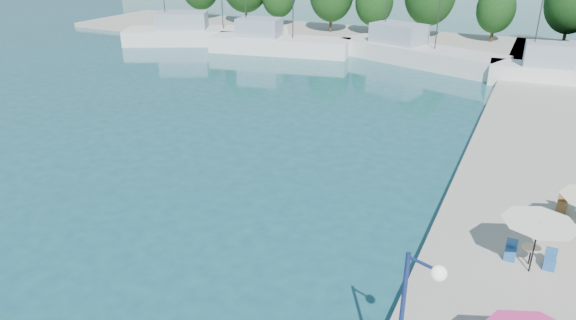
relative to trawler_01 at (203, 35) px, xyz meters
The scene contains 11 objects.
quay_far 23.14m from the trawler_01, 25.32° to the left, with size 90.00×16.00×0.60m, color #A8A698.
trawler_01 is the anchor object (origin of this frame).
trawler_02 10.84m from the trawler_01, ahead, with size 16.27×6.87×10.20m.
trawler_03 26.11m from the trawler_01, ahead, with size 18.24×10.17×10.20m.
trawler_04 40.37m from the trawler_01, ahead, with size 13.63×4.48×10.20m.
tree_05 21.79m from the trawler_01, 33.01° to the left, with size 4.76×4.76×7.04m.
tree_07 35.16m from the trawler_01, 22.60° to the left, with size 4.44×4.44×6.57m.
tree_08 42.86m from the trawler_01, 19.99° to the left, with size 5.75×5.75×8.51m.
umbrella_white 52.08m from the trawler_01, 41.65° to the right, with size 2.70×2.70×2.14m.
cafe_table_02 51.69m from the trawler_01, 41.26° to the right, with size 1.82×0.70×0.76m.
street_lamp 56.36m from the trawler_01, 49.95° to the right, with size 1.00×0.50×5.03m.
Camera 1 is at (8.89, 3.98, 12.30)m, focal length 32.00 mm.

